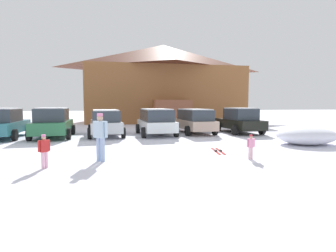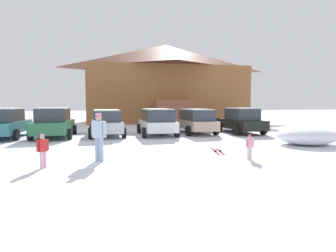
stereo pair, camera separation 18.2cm
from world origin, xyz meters
name	(u,v)px [view 1 (the left image)]	position (x,y,z in m)	size (l,w,h in m)	color
ground	(220,206)	(0.00, 0.00, 0.00)	(160.00, 160.00, 0.00)	white
ski_lodge	(163,83)	(4.01, 26.01, 4.51)	(17.85, 11.96, 8.90)	brown
parked_teal_hatchback	(3,123)	(-8.18, 12.25, 0.88)	(2.27, 4.78, 1.76)	#2C707B
parked_green_coupe	(53,123)	(-5.46, 12.05, 0.89)	(2.37, 4.47, 1.78)	#286B42
parked_silver_wagon	(105,122)	(-2.40, 12.19, 0.89)	(2.35, 4.51, 1.64)	silver
parked_white_suv	(156,121)	(0.76, 11.91, 0.91)	(2.31, 4.28, 1.70)	white
parked_beige_suv	(194,120)	(3.50, 12.40, 0.90)	(2.17, 4.41, 1.67)	tan
parked_black_sedan	(239,120)	(6.62, 12.00, 0.86)	(2.21, 4.28, 1.74)	black
skier_child_in_pink_snowsuit	(251,145)	(2.83, 3.84, 0.50)	(0.33, 0.15, 0.89)	beige
skier_adult_in_blue_parka	(100,134)	(-2.42, 4.62, 0.94)	(0.51, 0.44, 1.67)	#94AACD
skier_child_in_red_jacket	(44,149)	(-4.07, 3.98, 0.59)	(0.31, 0.29, 1.05)	#E9A9C5
pair_of_skis	(218,151)	(2.32, 5.58, 0.02)	(0.56, 1.58, 0.08)	red
plowed_snow_pile	(306,135)	(7.34, 6.46, 0.45)	(2.95, 2.36, 0.90)	white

